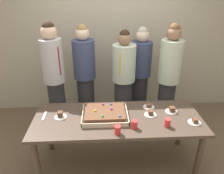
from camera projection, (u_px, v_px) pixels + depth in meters
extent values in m
plane|color=brown|center=(117.00, 162.00, 2.95)|extent=(12.00, 12.00, 0.00)
cube|color=#B2A893|center=(111.00, 30.00, 3.74)|extent=(8.00, 0.12, 3.00)
cube|color=#47382D|center=(118.00, 119.00, 2.64)|extent=(2.07, 0.80, 0.04)
cylinder|color=#47382D|center=(37.00, 164.00, 2.47)|extent=(0.07, 0.07, 0.69)
cylinder|color=#47382D|center=(199.00, 157.00, 2.56)|extent=(0.07, 0.07, 0.69)
cylinder|color=#47382D|center=(49.00, 130.00, 3.04)|extent=(0.07, 0.07, 0.69)
cylinder|color=#47382D|center=(180.00, 125.00, 3.13)|extent=(0.07, 0.07, 0.69)
cube|color=beige|center=(105.00, 116.00, 2.65)|extent=(0.56, 0.46, 0.01)
cube|color=beige|center=(105.00, 125.00, 2.43)|extent=(0.56, 0.01, 0.05)
cube|color=beige|center=(105.00, 105.00, 2.84)|extent=(0.56, 0.01, 0.05)
cube|color=beige|center=(83.00, 115.00, 2.63)|extent=(0.01, 0.46, 0.05)
cube|color=beige|center=(127.00, 113.00, 2.65)|extent=(0.01, 0.46, 0.05)
cube|color=brown|center=(105.00, 113.00, 2.63)|extent=(0.49, 0.39, 0.08)
sphere|color=#2D84E0|center=(120.00, 116.00, 2.49)|extent=(0.03, 0.03, 0.03)
sphere|color=#2D84E0|center=(111.00, 104.00, 2.73)|extent=(0.03, 0.03, 0.03)
sphere|color=purple|center=(111.00, 109.00, 2.63)|extent=(0.03, 0.03, 0.03)
sphere|color=purple|center=(103.00, 104.00, 2.73)|extent=(0.03, 0.03, 0.03)
sphere|color=green|center=(103.00, 116.00, 2.49)|extent=(0.03, 0.03, 0.03)
sphere|color=yellow|center=(95.00, 111.00, 2.59)|extent=(0.03, 0.03, 0.03)
cylinder|color=white|center=(171.00, 112.00, 2.75)|extent=(0.15, 0.15, 0.01)
cube|color=brown|center=(172.00, 109.00, 2.73)|extent=(0.07, 0.07, 0.06)
cylinder|color=white|center=(61.00, 117.00, 2.64)|extent=(0.15, 0.15, 0.01)
cube|color=brown|center=(60.00, 114.00, 2.62)|extent=(0.06, 0.06, 0.07)
cylinder|color=white|center=(149.00, 107.00, 2.85)|extent=(0.15, 0.15, 0.01)
cube|color=brown|center=(149.00, 105.00, 2.83)|extent=(0.06, 0.05, 0.05)
cylinder|color=white|center=(150.00, 115.00, 2.68)|extent=(0.15, 0.15, 0.01)
cube|color=brown|center=(151.00, 112.00, 2.67)|extent=(0.06, 0.07, 0.06)
cylinder|color=white|center=(194.00, 123.00, 2.53)|extent=(0.15, 0.15, 0.01)
cube|color=brown|center=(195.00, 120.00, 2.52)|extent=(0.05, 0.07, 0.05)
cylinder|color=red|center=(167.00, 123.00, 2.45)|extent=(0.07, 0.07, 0.10)
cylinder|color=red|center=(134.00, 124.00, 2.42)|extent=(0.07, 0.07, 0.10)
cylinder|color=red|center=(118.00, 130.00, 2.33)|extent=(0.07, 0.07, 0.10)
cube|color=silver|center=(44.00, 116.00, 2.66)|extent=(0.03, 0.20, 0.01)
cylinder|color=#28282D|center=(123.00, 105.00, 3.50)|extent=(0.28, 0.28, 0.87)
cylinder|color=#B7C6B2|center=(124.00, 63.00, 3.19)|extent=(0.35, 0.35, 0.56)
cube|color=gold|center=(121.00, 65.00, 3.03)|extent=(0.04, 0.02, 0.36)
sphere|color=#8C664C|center=(125.00, 39.00, 3.03)|extent=(0.20, 0.20, 0.20)
sphere|color=black|center=(125.00, 35.00, 3.01)|extent=(0.15, 0.15, 0.15)
cylinder|color=#28282D|center=(165.00, 106.00, 3.48)|extent=(0.26, 0.26, 0.86)
cylinder|color=#B7C6B2|center=(170.00, 62.00, 3.15)|extent=(0.33, 0.33, 0.64)
sphere|color=#8C664C|center=(174.00, 33.00, 2.97)|extent=(0.21, 0.21, 0.21)
sphere|color=brown|center=(174.00, 29.00, 2.95)|extent=(0.16, 0.16, 0.16)
cylinder|color=#28282D|center=(58.00, 108.00, 3.37)|extent=(0.25, 0.25, 0.91)
cylinder|color=#B2B2B7|center=(52.00, 61.00, 3.04)|extent=(0.31, 0.31, 0.63)
cube|color=maroon|center=(58.00, 61.00, 2.94)|extent=(0.04, 0.02, 0.41)
sphere|color=beige|center=(49.00, 32.00, 2.86)|extent=(0.21, 0.21, 0.21)
sphere|color=black|center=(48.00, 27.00, 2.84)|extent=(0.17, 0.17, 0.17)
cylinder|color=#28282D|center=(86.00, 100.00, 3.65)|extent=(0.28, 0.28, 0.85)
cylinder|color=#384266|center=(84.00, 59.00, 3.34)|extent=(0.35, 0.35, 0.61)
sphere|color=beige|center=(82.00, 34.00, 3.17)|extent=(0.21, 0.21, 0.21)
sphere|color=olive|center=(82.00, 30.00, 3.14)|extent=(0.16, 0.16, 0.16)
cylinder|color=#28282D|center=(139.00, 96.00, 3.81)|extent=(0.28, 0.28, 0.82)
cylinder|color=#384266|center=(141.00, 59.00, 3.51)|extent=(0.35, 0.35, 0.57)
sphere|color=beige|center=(142.00, 36.00, 3.34)|extent=(0.21, 0.21, 0.21)
sphere|color=#B2A899|center=(143.00, 32.00, 3.32)|extent=(0.17, 0.17, 0.17)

